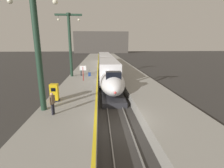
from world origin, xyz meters
name	(u,v)px	position (x,y,z in m)	size (l,w,h in m)	color
ground_plane	(120,131)	(0.00, 0.00, 0.00)	(260.00, 260.00, 0.00)	#33302D
platform_left	(87,71)	(-4.05, 24.75, 0.53)	(4.80, 110.00, 1.05)	gray
platform_right	(125,70)	(4.05, 24.75, 0.53)	(4.80, 110.00, 1.05)	gray
platform_left_safety_stripe	(98,68)	(-1.77, 24.75, 1.05)	(0.20, 107.80, 0.01)	yellow
rail_main_left	(102,71)	(-0.75, 27.50, 0.06)	(0.08, 110.00, 0.12)	slate
rail_main_right	(109,70)	(0.75, 27.50, 0.06)	(0.08, 110.00, 0.12)	slate
highspeed_train_main	(106,65)	(0.00, 22.87, 1.92)	(2.92, 38.69, 3.60)	silver
station_column_near	(37,40)	(-5.90, 1.90, 6.41)	(4.00, 0.68, 8.87)	#1E3828
station_column_mid	(70,40)	(-5.90, 15.89, 6.77)	(4.00, 0.68, 9.55)	#1E3828
passenger_near_edge	(81,70)	(-4.43, 16.10, 2.04)	(0.22, 0.57, 1.69)	#23232D
passenger_mid_platform	(52,102)	(-4.90, 0.89, 2.04)	(0.34, 0.54, 1.69)	#23232D
rolling_suitcase	(90,74)	(-3.06, 15.73, 1.35)	(0.40, 0.22, 0.98)	navy
ticket_machine_yellow	(54,93)	(-5.55, 3.93, 1.79)	(0.76, 0.62, 1.60)	yellow
departure_info_board	(83,70)	(-3.74, 12.38, 2.56)	(0.90, 0.10, 2.12)	maroon
terminus_back_wall	(101,42)	(0.00, 102.00, 7.00)	(36.00, 2.00, 14.00)	#4C4742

